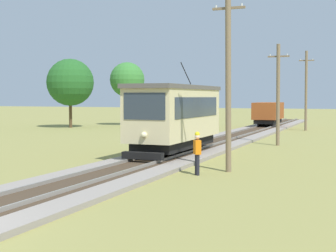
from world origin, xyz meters
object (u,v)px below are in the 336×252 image
Objects in this scene: red_tram at (176,116)px; utility_pole_far at (306,90)px; utility_pole_near_tram at (228,77)px; tree_left_near at (70,82)px; utility_pole_mid at (278,94)px; track_worker at (197,151)px; tree_right_near at (127,80)px; freight_car at (268,113)px.

utility_pole_far is at bearing 80.23° from red_tram.
utility_pole_near_tram reaches higher than tree_left_near.
utility_pole_mid reaches higher than track_worker.
utility_pole_near_tram reaches higher than utility_pole_far.
utility_pole_near_tram is 12.47m from utility_pole_mid.
track_worker is 0.25× the size of tree_right_near.
track_worker is (-0.96, -29.32, -2.89)m from utility_pole_far.
track_worker is at bearing -58.73° from tree_right_near.
freight_car is at bearing 90.01° from red_tram.
utility_pole_far reaches higher than red_tram.
track_worker is at bearing -94.02° from utility_pole_mid.
utility_pole_far is (4.08, -2.84, 2.31)m from freight_car.
utility_pole_near_tram is 1.04× the size of utility_pole_far.
utility_pole_far is at bearing -4.16° from tree_right_near.
track_worker is 0.25× the size of tree_left_near.
freight_car is 0.78× the size of utility_pole_mid.
red_tram is 9.11m from utility_pole_mid.
utility_pole_mid is at bearing -77.55° from freight_car.
tree_right_near is (-19.63, 29.55, 1.11)m from utility_pole_near_tram.
freight_car is 31.32m from utility_pole_near_tram.
tree_right_near reaches higher than freight_car.
red_tram is 4.79× the size of track_worker.
red_tram is 1.29× the size of utility_pole_mid.
red_tram is 1.20× the size of tree_right_near.
utility_pole_far is at bearing 54.01° from track_worker.
utility_pole_near_tram is (4.08, -4.41, 1.82)m from red_tram.
utility_pole_mid is 25.90m from tree_left_near.
freight_car is at bearing 102.45° from utility_pole_mid.
utility_pole_near_tram is (4.08, -30.96, 2.46)m from freight_car.
utility_pole_near_tram is 1.09× the size of tree_left_near.
utility_pole_mid is at bearing -90.00° from utility_pole_far.
tree_left_near reaches higher than tree_right_near.
red_tram is 24.12m from utility_pole_far.
utility_pole_far is 19.72m from tree_right_near.
utility_pole_near_tram reaches higher than tree_right_near.
utility_pole_mid is 0.93× the size of tree_left_near.
red_tram is at bearing -116.89° from utility_pole_mid.
red_tram reaches higher than freight_car.
red_tram is 1.09× the size of utility_pole_near_tram.
utility_pole_far is at bearing 90.00° from utility_pole_near_tram.
tree_right_near reaches higher than utility_pole_mid.
freight_car is 0.73× the size of tree_left_near.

